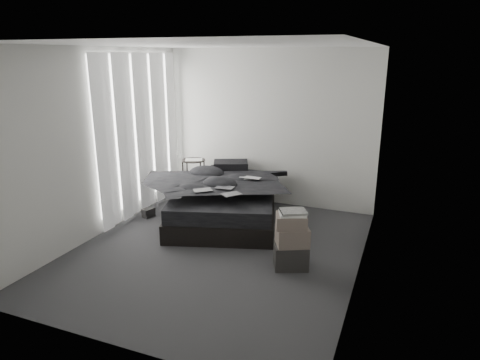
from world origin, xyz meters
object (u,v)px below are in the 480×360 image
at_px(laptop, 249,174).
at_px(box_lower, 291,256).
at_px(bed, 225,212).
at_px(side_stand, 194,181).

distance_m(laptop, box_lower, 1.73).
distance_m(bed, laptop, 0.71).
bearing_deg(box_lower, bed, 140.89).
bearing_deg(side_stand, laptop, -21.12).
bearing_deg(laptop, box_lower, -50.21).
bearing_deg(bed, box_lower, -56.25).
xyz_separation_m(laptop, side_stand, (-1.20, 0.46, -0.37)).
relative_size(bed, box_lower, 5.06).
relative_size(bed, side_stand, 2.72).
height_order(laptop, box_lower, laptop).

